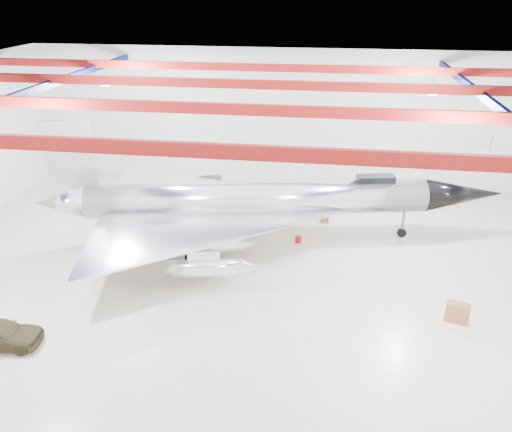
# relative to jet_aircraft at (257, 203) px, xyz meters

# --- Properties ---
(floor) EXTENTS (40.00, 40.00, 0.00)m
(floor) POSITION_rel_jet_aircraft_xyz_m (0.07, -4.43, -2.69)
(floor) COLOR beige
(floor) RESTS_ON ground
(wall_back) EXTENTS (40.00, 0.00, 40.00)m
(wall_back) POSITION_rel_jet_aircraft_xyz_m (0.07, 10.57, 2.81)
(wall_back) COLOR silver
(wall_back) RESTS_ON floor
(ceiling) EXTENTS (40.00, 40.00, 0.00)m
(ceiling) POSITION_rel_jet_aircraft_xyz_m (0.07, -4.43, 8.31)
(ceiling) COLOR #0A0F38
(ceiling) RESTS_ON wall_back
(ceiling_structure) EXTENTS (39.50, 29.50, 1.08)m
(ceiling_structure) POSITION_rel_jet_aircraft_xyz_m (0.07, -4.43, 7.64)
(ceiling_structure) COLOR maroon
(ceiling_structure) RESTS_ON ceiling
(jet_aircraft) EXTENTS (29.83, 20.19, 8.20)m
(jet_aircraft) POSITION_rel_jet_aircraft_xyz_m (0.00, 0.00, 0.00)
(jet_aircraft) COLOR silver
(jet_aircraft) RESTS_ON floor
(desk) EXTENTS (1.23, 0.85, 1.03)m
(desk) POSITION_rel_jet_aircraft_xyz_m (11.16, -7.14, -2.17)
(desk) COLOR brown
(desk) RESTS_ON floor
(crate_ply) EXTENTS (0.50, 0.41, 0.33)m
(crate_ply) POSITION_rel_jet_aircraft_xyz_m (-7.20, -0.43, -2.52)
(crate_ply) COLOR olive
(crate_ply) RESTS_ON floor
(toolbox_red) EXTENTS (0.52, 0.46, 0.30)m
(toolbox_red) POSITION_rel_jet_aircraft_xyz_m (-3.94, 4.92, -2.54)
(toolbox_red) COLOR maroon
(toolbox_red) RESTS_ON floor
(parts_bin) EXTENTS (0.60, 0.49, 0.40)m
(parts_bin) POSITION_rel_jet_aircraft_xyz_m (4.38, 3.40, -2.49)
(parts_bin) COLOR olive
(parts_bin) RESTS_ON floor
(crate_small) EXTENTS (0.46, 0.41, 0.27)m
(crate_small) POSITION_rel_jet_aircraft_xyz_m (-8.51, 1.66, -2.55)
(crate_small) COLOR #59595B
(crate_small) RESTS_ON floor
(tool_chest) EXTENTS (0.56, 0.56, 0.39)m
(tool_chest) POSITION_rel_jet_aircraft_xyz_m (2.74, 0.14, -2.50)
(tool_chest) COLOR maroon
(tool_chest) RESTS_ON floor
(oil_barrel) EXTENTS (0.55, 0.44, 0.38)m
(oil_barrel) POSITION_rel_jet_aircraft_xyz_m (-1.95, 1.29, -2.50)
(oil_barrel) COLOR olive
(oil_barrel) RESTS_ON floor
(spares_box) EXTENTS (0.53, 0.53, 0.40)m
(spares_box) POSITION_rel_jet_aircraft_xyz_m (1.96, 5.47, -2.49)
(spares_box) COLOR #59595B
(spares_box) RESTS_ON floor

